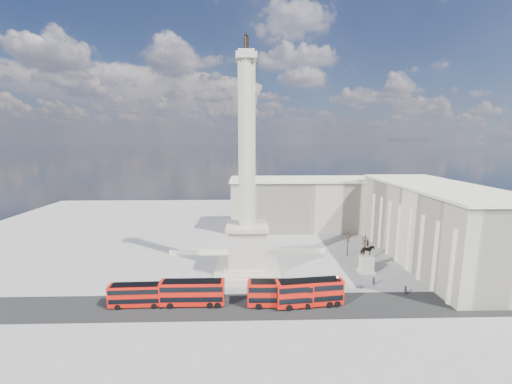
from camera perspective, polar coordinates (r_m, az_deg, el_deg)
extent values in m
plane|color=gray|center=(67.74, -1.57, -15.90)|extent=(180.00, 180.00, 0.00)
cube|color=black|center=(59.05, 3.59, -19.97)|extent=(120.00, 9.00, 0.01)
cube|color=#B7AB99|center=(72.09, -1.57, -13.85)|extent=(14.00, 14.00, 1.00)
cube|color=#B7AB99|center=(71.80, -1.57, -13.30)|extent=(12.00, 12.00, 0.50)
cube|color=#B7AB99|center=(71.61, -1.58, -12.93)|extent=(10.00, 10.00, 0.50)
cube|color=#B7AB99|center=(70.10, -1.59, -9.71)|extent=(8.00, 8.00, 8.00)
cube|color=#B7AB99|center=(68.79, -1.61, -6.25)|extent=(9.00, 9.00, 0.80)
cylinder|color=#B3AD95|center=(66.24, -1.68, 8.40)|extent=(3.60, 3.60, 34.00)
cube|color=#B7AB99|center=(68.24, -1.76, 23.35)|extent=(4.20, 4.20, 1.20)
cube|color=#B7AB99|center=(68.46, -1.76, 24.08)|extent=(3.20, 3.20, 0.60)
cylinder|color=black|center=(68.89, -1.77, 25.36)|extent=(0.90, 0.90, 2.60)
sphere|color=black|center=(69.34, -1.77, 26.64)|extent=(0.70, 0.70, 0.70)
cube|color=beige|center=(82.30, -1.57, -10.79)|extent=(40.00, 0.60, 1.10)
cube|color=beige|center=(86.51, 29.89, -5.21)|extent=(18.00, 45.00, 18.00)
cube|color=beige|center=(84.85, 30.40, 0.89)|extent=(19.00, 46.00, 0.60)
cube|color=beige|center=(105.27, 9.38, -2.20)|extent=(50.00, 16.00, 16.00)
cube|color=beige|center=(103.94, 9.50, 2.29)|extent=(51.00, 17.00, 0.60)
cube|color=red|center=(59.17, -11.46, -17.43)|extent=(11.28, 2.60, 4.15)
cube|color=black|center=(59.50, -11.44, -18.07)|extent=(10.83, 2.66, 0.92)
cube|color=black|center=(58.68, -11.50, -16.47)|extent=(10.83, 2.66, 0.92)
cube|color=black|center=(58.25, -11.53, -15.58)|extent=(10.15, 2.34, 0.06)
cylinder|color=black|center=(60.76, -15.05, -18.80)|extent=(1.14, 2.69, 1.13)
cylinder|color=black|center=(59.58, -8.24, -19.16)|extent=(1.14, 2.69, 1.13)
cylinder|color=black|center=(59.44, -6.87, -19.20)|extent=(1.14, 2.69, 1.13)
cube|color=red|center=(57.98, 4.42, -17.80)|extent=(11.54, 2.94, 4.22)
cube|color=black|center=(58.33, 4.41, -18.46)|extent=(11.08, 2.98, 0.94)
cube|color=black|center=(57.48, 4.44, -16.81)|extent=(11.08, 2.98, 0.94)
cube|color=black|center=(57.04, 4.45, -15.88)|extent=(10.39, 2.64, 0.06)
cylinder|color=black|center=(58.73, 0.49, -19.49)|extent=(1.23, 2.76, 1.15)
cylinder|color=black|center=(59.19, 7.68, -19.34)|extent=(1.23, 2.76, 1.15)
cylinder|color=black|center=(59.38, 9.08, -19.28)|extent=(1.23, 2.76, 1.15)
cube|color=red|center=(58.64, 9.65, -17.49)|extent=(12.09, 4.05, 4.37)
cube|color=black|center=(59.00, 9.63, -18.17)|extent=(11.63, 4.06, 0.97)
cube|color=black|center=(58.13, 9.69, -16.47)|extent=(11.63, 4.06, 0.97)
cube|color=black|center=(57.68, 9.72, -15.53)|extent=(10.88, 3.65, 0.06)
cylinder|color=black|center=(58.58, 5.73, -19.60)|extent=(1.50, 2.93, 1.19)
cylinder|color=black|center=(60.56, 12.76, -18.77)|extent=(1.50, 2.93, 1.19)
cylinder|color=black|center=(61.05, 14.08, -18.58)|extent=(1.50, 2.93, 1.19)
cube|color=red|center=(72.90, 37.72, -14.13)|extent=(10.60, 3.12, 3.85)
cube|color=black|center=(73.16, 37.66, -14.63)|extent=(10.19, 3.15, 0.86)
cube|color=black|center=(72.53, 37.80, -13.39)|extent=(10.19, 3.15, 0.86)
cube|color=black|center=(72.21, 37.88, -12.70)|extent=(9.54, 2.81, 0.06)
cylinder|color=black|center=(71.34, 35.48, -15.92)|extent=(1.22, 2.57, 1.05)
cylinder|color=black|center=(75.50, 39.26, -14.94)|extent=(1.22, 2.57, 1.05)
cube|color=red|center=(61.43, -20.54, -17.06)|extent=(10.22, 2.59, 3.74)
cube|color=black|center=(61.72, -20.50, -17.62)|extent=(9.81, 2.64, 0.83)
cube|color=black|center=(61.00, -20.59, -16.22)|extent=(9.81, 2.64, 0.83)
cube|color=black|center=(60.62, -20.64, -15.45)|extent=(9.20, 2.33, 0.06)
cylinder|color=black|center=(63.22, -23.50, -18.17)|extent=(1.08, 2.46, 1.02)
cylinder|color=black|center=(61.43, -17.77, -18.66)|extent=(1.08, 2.46, 1.02)
cylinder|color=black|center=(61.14, -16.60, -18.74)|extent=(1.08, 2.46, 1.02)
cylinder|color=black|center=(60.31, 14.38, -19.37)|extent=(0.39, 0.39, 0.44)
cylinder|color=black|center=(59.18, 14.48, -17.30)|extent=(0.14, 0.14, 5.32)
cylinder|color=black|center=(58.09, 14.59, -15.03)|extent=(0.27, 0.27, 0.27)
sphere|color=silver|center=(57.96, 14.60, -14.75)|extent=(0.50, 0.50, 0.50)
cube|color=beige|center=(75.87, 19.38, -13.41)|extent=(3.51, 2.63, 0.44)
cube|color=beige|center=(75.24, 19.45, -12.21)|extent=(2.80, 1.93, 3.86)
imported|color=black|center=(74.18, 19.58, -9.97)|extent=(2.81, 1.30, 2.37)
cylinder|color=black|center=(73.71, 19.65, -8.88)|extent=(0.44, 0.44, 1.05)
sphere|color=black|center=(73.49, 19.68, -8.32)|extent=(0.32, 0.32, 0.32)
cylinder|color=#332319|center=(73.70, 29.58, -11.56)|extent=(0.33, 0.33, 8.23)
cylinder|color=#332319|center=(80.64, 19.14, -9.70)|extent=(0.30, 0.30, 6.55)
cylinder|color=#332319|center=(82.96, 16.32, -9.17)|extent=(0.26, 0.26, 6.12)
imported|color=#262822|center=(69.80, 20.63, -14.94)|extent=(0.75, 0.62, 1.78)
imported|color=#262822|center=(68.34, 25.48, -15.82)|extent=(0.89, 0.72, 1.75)
imported|color=#262822|center=(66.36, 14.79, -16.05)|extent=(0.85, 0.96, 1.56)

